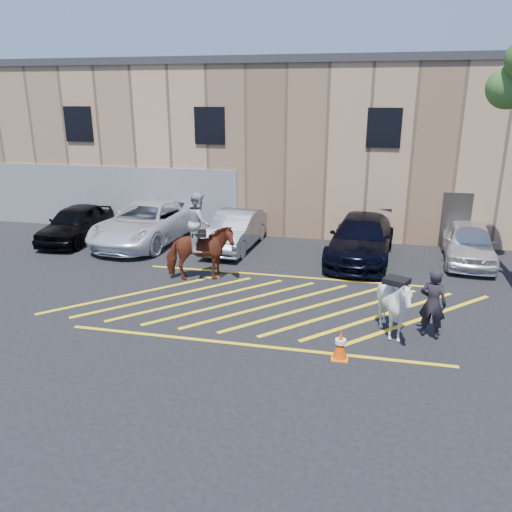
% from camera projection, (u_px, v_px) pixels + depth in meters
% --- Properties ---
extents(ground, '(90.00, 90.00, 0.00)m').
position_uv_depth(ground, '(273.00, 301.00, 14.68)').
color(ground, black).
rests_on(ground, ground).
extents(car_black_suv, '(1.94, 4.40, 1.47)m').
position_uv_depth(car_black_suv, '(76.00, 223.00, 20.69)').
color(car_black_suv, black).
rests_on(car_black_suv, ground).
extents(car_white_pickup, '(3.26, 6.14, 1.65)m').
position_uv_depth(car_white_pickup, '(147.00, 222.00, 20.46)').
color(car_white_pickup, white).
rests_on(car_white_pickup, ground).
extents(car_silver_sedan, '(1.81, 4.47, 1.44)m').
position_uv_depth(car_silver_sedan, '(235.00, 230.00, 19.66)').
color(car_silver_sedan, gray).
rests_on(car_silver_sedan, ground).
extents(car_blue_suv, '(2.65, 5.52, 1.55)m').
position_uv_depth(car_blue_suv, '(361.00, 238.00, 18.35)').
color(car_blue_suv, black).
rests_on(car_blue_suv, ground).
extents(car_white_suv, '(2.04, 4.33, 1.43)m').
position_uv_depth(car_white_suv, '(469.00, 243.00, 17.99)').
color(car_white_suv, silver).
rests_on(car_white_suv, ground).
extents(handler, '(0.76, 0.63, 1.78)m').
position_uv_depth(handler, '(433.00, 304.00, 12.25)').
color(handler, black).
rests_on(handler, ground).
extents(warehouse, '(32.42, 10.20, 7.30)m').
position_uv_depth(warehouse, '(318.00, 141.00, 24.72)').
color(warehouse, tan).
rests_on(warehouse, ground).
extents(hatching_zone, '(12.60, 5.12, 0.01)m').
position_uv_depth(hatching_zone, '(271.00, 305.00, 14.40)').
color(hatching_zone, yellow).
rests_on(hatching_zone, ground).
extents(mounted_bay, '(2.39, 1.64, 2.89)m').
position_uv_depth(mounted_bay, '(200.00, 246.00, 16.05)').
color(mounted_bay, maroon).
rests_on(mounted_bay, ground).
extents(saddled_white, '(1.88, 1.96, 1.68)m').
position_uv_depth(saddled_white, '(394.00, 306.00, 12.24)').
color(saddled_white, silver).
rests_on(saddled_white, ground).
extents(traffic_cone, '(0.38, 0.38, 0.73)m').
position_uv_depth(traffic_cone, '(340.00, 344.00, 11.36)').
color(traffic_cone, orange).
rests_on(traffic_cone, ground).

